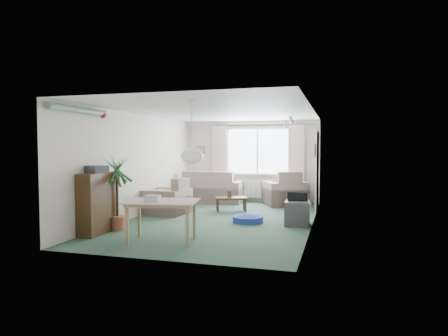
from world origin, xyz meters
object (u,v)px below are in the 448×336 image
(houseplant, at_px, (117,193))
(bookshelf, at_px, (98,203))
(armchair_left, at_px, (167,196))
(sofa, at_px, (211,187))
(armchair_corner, at_px, (285,188))
(dining_table, at_px, (162,222))
(coffee_table, at_px, (231,204))
(pet_bed, at_px, (248,219))
(tv_cube, at_px, (297,213))

(houseplant, bearing_deg, bookshelf, -116.49)
(armchair_left, relative_size, bookshelf, 0.86)
(sofa, xyz_separation_m, bookshelf, (-0.74, -4.67, 0.11))
(armchair_corner, height_order, dining_table, armchair_corner)
(sofa, relative_size, dining_table, 1.67)
(armchair_corner, bearing_deg, dining_table, 48.22)
(armchair_corner, distance_m, houseplant, 5.07)
(coffee_table, height_order, dining_table, dining_table)
(bookshelf, bearing_deg, pet_bed, 34.72)
(bookshelf, xyz_separation_m, pet_bed, (2.48, 1.86, -0.51))
(coffee_table, bearing_deg, houseplant, -118.68)
(armchair_corner, height_order, tv_cube, armchair_corner)
(bookshelf, bearing_deg, coffee_table, 59.48)
(houseplant, bearing_deg, sofa, 82.69)
(sofa, bearing_deg, dining_table, 95.37)
(coffee_table, distance_m, houseplant, 3.28)
(armchair_corner, height_order, bookshelf, bookshelf)
(pet_bed, bearing_deg, tv_cube, -0.59)
(houseplant, height_order, tv_cube, houseplant)
(sofa, distance_m, armchair_corner, 2.18)
(bookshelf, xyz_separation_m, tv_cube, (3.54, 1.85, -0.32))
(armchair_left, height_order, pet_bed, armchair_left)
(dining_table, bearing_deg, coffee_table, 85.32)
(sofa, height_order, pet_bed, sofa)
(armchair_corner, xyz_separation_m, houseplant, (-2.73, -4.26, 0.26))
(sofa, relative_size, armchair_corner, 1.72)
(armchair_left, relative_size, pet_bed, 1.49)
(bookshelf, height_order, pet_bed, bookshelf)
(tv_cube, distance_m, pet_bed, 1.07)
(bookshelf, height_order, houseplant, houseplant)
(armchair_corner, relative_size, coffee_table, 1.35)
(armchair_corner, height_order, coffee_table, armchair_corner)
(armchair_corner, xyz_separation_m, dining_table, (-1.47, -4.94, -0.13))
(armchair_left, xyz_separation_m, houseplant, (-0.15, -2.03, 0.30))
(armchair_corner, bearing_deg, sofa, -25.89)
(coffee_table, height_order, bookshelf, bookshelf)
(sofa, height_order, houseplant, houseplant)
(bookshelf, relative_size, houseplant, 0.78)
(sofa, distance_m, pet_bed, 3.33)
(dining_table, bearing_deg, sofa, 98.20)
(coffee_table, bearing_deg, armchair_corner, 50.38)
(bookshelf, distance_m, dining_table, 1.50)
(tv_cube, bearing_deg, armchair_corner, 100.42)
(armchair_corner, bearing_deg, pet_bed, 55.77)
(armchair_corner, height_order, houseplant, houseplant)
(sofa, distance_m, armchair_left, 2.30)
(coffee_table, xyz_separation_m, dining_table, (-0.29, -3.51, 0.17))
(dining_table, relative_size, pet_bed, 1.68)
(bookshelf, height_order, tv_cube, bookshelf)
(dining_table, height_order, pet_bed, dining_table)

